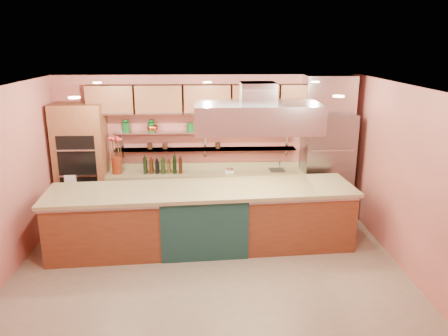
{
  "coord_description": "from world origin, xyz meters",
  "views": [
    {
      "loc": [
        -0.02,
        -6.11,
        3.41
      ],
      "look_at": [
        0.27,
        1.0,
        1.35
      ],
      "focal_mm": 35.0,
      "sensor_mm": 36.0,
      "label": 1
    }
  ],
  "objects_px": {
    "flower_vase": "(117,165)",
    "kitchen_scale": "(229,170)",
    "island": "(203,218)",
    "refrigerator": "(326,165)",
    "copper_kettle": "(153,128)",
    "green_canister": "(190,127)"
  },
  "relations": [
    {
      "from": "flower_vase",
      "to": "kitchen_scale",
      "type": "bearing_deg",
      "value": 0.0
    },
    {
      "from": "green_canister",
      "to": "refrigerator",
      "type": "bearing_deg",
      "value": -4.89
    },
    {
      "from": "refrigerator",
      "to": "island",
      "type": "height_order",
      "value": "refrigerator"
    },
    {
      "from": "flower_vase",
      "to": "green_canister",
      "type": "relative_size",
      "value": 2.04
    },
    {
      "from": "copper_kettle",
      "to": "green_canister",
      "type": "xyz_separation_m",
      "value": [
        0.73,
        0.0,
        0.01
      ]
    },
    {
      "from": "kitchen_scale",
      "to": "green_canister",
      "type": "relative_size",
      "value": 1.0
    },
    {
      "from": "flower_vase",
      "to": "kitchen_scale",
      "type": "xyz_separation_m",
      "value": [
        2.2,
        0.0,
        -0.12
      ]
    },
    {
      "from": "island",
      "to": "flower_vase",
      "type": "xyz_separation_m",
      "value": [
        -1.67,
        1.34,
        0.57
      ]
    },
    {
      "from": "refrigerator",
      "to": "flower_vase",
      "type": "height_order",
      "value": "refrigerator"
    },
    {
      "from": "flower_vase",
      "to": "refrigerator",
      "type": "bearing_deg",
      "value": -0.14
    },
    {
      "from": "copper_kettle",
      "to": "green_canister",
      "type": "distance_m",
      "value": 0.73
    },
    {
      "from": "island",
      "to": "kitchen_scale",
      "type": "bearing_deg",
      "value": 64.29
    },
    {
      "from": "green_canister",
      "to": "flower_vase",
      "type": "bearing_deg",
      "value": -171.31
    },
    {
      "from": "kitchen_scale",
      "to": "flower_vase",
      "type": "bearing_deg",
      "value": -162.32
    },
    {
      "from": "island",
      "to": "green_canister",
      "type": "xyz_separation_m",
      "value": [
        -0.23,
        1.56,
        1.27
      ]
    },
    {
      "from": "refrigerator",
      "to": "copper_kettle",
      "type": "xyz_separation_m",
      "value": [
        -3.42,
        0.23,
        0.74
      ]
    },
    {
      "from": "island",
      "to": "flower_vase",
      "type": "relative_size",
      "value": 14.94
    },
    {
      "from": "refrigerator",
      "to": "green_canister",
      "type": "relative_size",
      "value": 12.7
    },
    {
      "from": "kitchen_scale",
      "to": "green_canister",
      "type": "xyz_separation_m",
      "value": [
        -0.76,
        0.22,
        0.82
      ]
    },
    {
      "from": "island",
      "to": "copper_kettle",
      "type": "bearing_deg",
      "value": 117.46
    },
    {
      "from": "refrigerator",
      "to": "copper_kettle",
      "type": "distance_m",
      "value": 3.5
    },
    {
      "from": "flower_vase",
      "to": "copper_kettle",
      "type": "xyz_separation_m",
      "value": [
        0.71,
        0.22,
        0.69
      ]
    }
  ]
}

